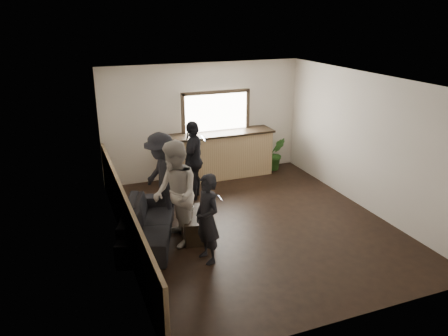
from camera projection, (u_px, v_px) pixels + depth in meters
name	position (u px, v px, depth m)	size (l,w,h in m)	color
ground	(254.00, 224.00, 8.55)	(5.00, 6.00, 0.01)	black
room_shell	(219.00, 157.00, 7.80)	(5.01, 6.01, 2.80)	silver
bar_counter	(220.00, 152.00, 10.80)	(2.70, 0.68, 2.13)	tan
sofa	(148.00, 223.00, 7.91)	(2.14, 0.84, 0.62)	black
coffee_table	(196.00, 224.00, 8.09)	(0.53, 0.95, 0.42)	black
cup_a	(190.00, 209.00, 8.09)	(0.13, 0.13, 0.11)	silver
cup_b	(204.00, 216.00, 7.85)	(0.09, 0.09, 0.09)	silver
potted_plant	(276.00, 154.00, 11.36)	(0.48, 0.39, 0.87)	#2D6623
person_a	(207.00, 219.00, 7.07)	(0.50, 0.62, 1.52)	black
person_b	(175.00, 194.00, 7.56)	(0.73, 0.93, 1.89)	beige
person_c	(162.00, 178.00, 8.42)	(0.89, 1.27, 1.80)	black
person_d	(193.00, 160.00, 9.52)	(0.90, 1.10, 1.75)	black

